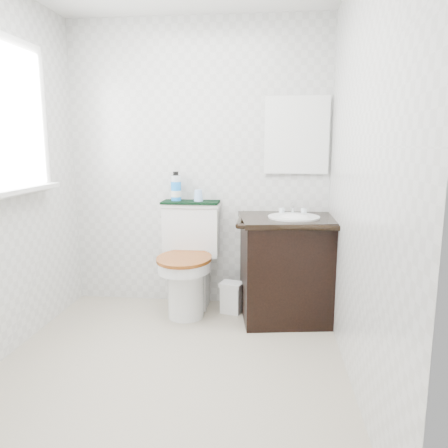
% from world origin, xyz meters
% --- Properties ---
extents(floor, '(2.40, 2.40, 0.00)m').
position_xyz_m(floor, '(0.00, 0.00, 0.00)').
color(floor, '#A59D85').
rests_on(floor, ground).
extents(wall_back, '(2.40, 0.00, 2.40)m').
position_xyz_m(wall_back, '(0.00, 1.20, 1.20)').
color(wall_back, silver).
rests_on(wall_back, ground).
extents(wall_front, '(2.40, 0.00, 2.40)m').
position_xyz_m(wall_front, '(0.00, -1.20, 1.20)').
color(wall_front, silver).
rests_on(wall_front, ground).
extents(wall_right, '(0.00, 2.40, 2.40)m').
position_xyz_m(wall_right, '(1.10, 0.00, 1.20)').
color(wall_right, silver).
rests_on(wall_right, ground).
extents(window, '(0.02, 0.70, 0.90)m').
position_xyz_m(window, '(-1.07, 0.25, 1.55)').
color(window, white).
rests_on(window, wall_left).
extents(mirror, '(0.50, 0.02, 0.60)m').
position_xyz_m(mirror, '(0.82, 1.18, 1.45)').
color(mirror, silver).
rests_on(mirror, wall_back).
extents(toilet, '(0.49, 0.65, 0.89)m').
position_xyz_m(toilet, '(-0.05, 0.96, 0.39)').
color(toilet, silver).
rests_on(toilet, floor).
extents(vanity, '(0.85, 0.75, 0.92)m').
position_xyz_m(vanity, '(0.77, 0.90, 0.43)').
color(vanity, black).
rests_on(vanity, floor).
extents(trash_bin, '(0.21, 0.18, 0.26)m').
position_xyz_m(trash_bin, '(0.31, 0.95, 0.13)').
color(trash_bin, white).
rests_on(trash_bin, floor).
extents(towel, '(0.48, 0.22, 0.02)m').
position_xyz_m(towel, '(-0.05, 1.09, 0.90)').
color(towel, black).
rests_on(towel, toilet).
extents(mouthwash_bottle, '(0.08, 0.08, 0.24)m').
position_xyz_m(mouthwash_bottle, '(-0.18, 1.11, 1.02)').
color(mouthwash_bottle, '#1B81E9').
rests_on(mouthwash_bottle, towel).
extents(cup, '(0.08, 0.08, 0.10)m').
position_xyz_m(cup, '(0.02, 1.09, 0.96)').
color(cup, '#95BBF4').
rests_on(cup, towel).
extents(soap_bar, '(0.06, 0.04, 0.02)m').
position_xyz_m(soap_bar, '(0.76, 0.99, 0.83)').
color(soap_bar, '#1A8072').
rests_on(soap_bar, vanity).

